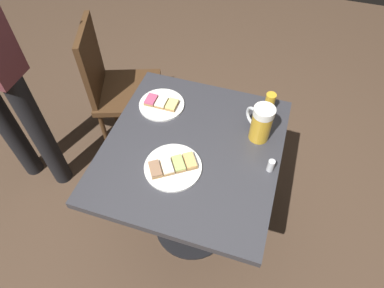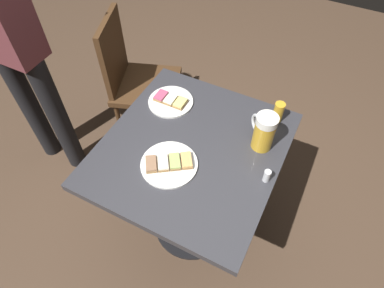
% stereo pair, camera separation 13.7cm
% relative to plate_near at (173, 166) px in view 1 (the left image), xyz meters
% --- Properties ---
extents(ground_plane, '(6.00, 6.00, 0.00)m').
position_rel_plate_near_xyz_m(ground_plane, '(0.12, -0.04, -0.75)').
color(ground_plane, '#4C3828').
extents(cafe_table, '(0.79, 0.74, 0.74)m').
position_rel_plate_near_xyz_m(cafe_table, '(0.12, -0.04, -0.17)').
color(cafe_table, black).
rests_on(cafe_table, ground_plane).
extents(plate_near, '(0.23, 0.23, 0.03)m').
position_rel_plate_near_xyz_m(plate_near, '(0.00, 0.00, 0.00)').
color(plate_near, white).
rests_on(plate_near, cafe_table).
extents(plate_far, '(0.21, 0.21, 0.03)m').
position_rel_plate_near_xyz_m(plate_far, '(0.32, 0.17, -0.00)').
color(plate_far, white).
rests_on(plate_far, cafe_table).
extents(beer_mug, '(0.12, 0.12, 0.17)m').
position_rel_plate_near_xyz_m(beer_mug, '(0.27, -0.29, 0.08)').
color(beer_mug, gold).
rests_on(beer_mug, cafe_table).
extents(beer_glass_small, '(0.05, 0.05, 0.10)m').
position_rel_plate_near_xyz_m(beer_glass_small, '(0.43, -0.31, 0.04)').
color(beer_glass_small, gold).
rests_on(beer_glass_small, cafe_table).
extents(salt_shaker, '(0.03, 0.03, 0.06)m').
position_rel_plate_near_xyz_m(salt_shaker, '(0.11, -0.37, 0.02)').
color(salt_shaker, silver).
rests_on(salt_shaker, cafe_table).
extents(cafe_chair, '(0.49, 0.49, 0.91)m').
position_rel_plate_near_xyz_m(cafe_chair, '(0.59, 0.58, -0.22)').
color(cafe_chair, '#472D19').
rests_on(cafe_chair, ground_plane).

